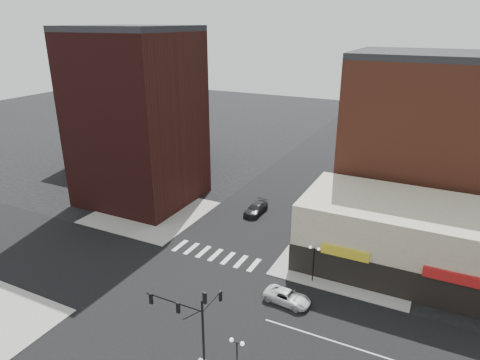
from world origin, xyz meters
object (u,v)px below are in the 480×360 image
at_px(traffic_signal, 195,316).
at_px(white_suv, 287,297).
at_px(street_lamp_ne, 314,255).
at_px(street_lamp_se_a, 237,351).
at_px(dark_sedan_north, 256,209).

relative_size(traffic_signal, white_suv, 1.65).
bearing_deg(street_lamp_ne, street_lamp_se_a, -93.58).
distance_m(street_lamp_ne, dark_sedan_north, 18.41).
bearing_deg(traffic_signal, street_lamp_se_a, -2.57).
bearing_deg(white_suv, traffic_signal, 167.44).
xyz_separation_m(traffic_signal, dark_sedan_north, (-7.88, 28.97, -4.21)).
height_order(street_lamp_se_a, dark_sedan_north, street_lamp_se_a).
xyz_separation_m(street_lamp_se_a, white_suv, (-0.15, 11.38, -2.64)).
height_order(street_lamp_se_a, white_suv, street_lamp_se_a).
distance_m(street_lamp_se_a, white_suv, 11.69).
relative_size(white_suv, dark_sedan_north, 0.91).
bearing_deg(dark_sedan_north, traffic_signal, -73.95).
xyz_separation_m(street_lamp_se_a, street_lamp_ne, (1.00, 16.00, 0.00)).
bearing_deg(dark_sedan_north, white_suv, -56.25).
relative_size(street_lamp_se_a, white_suv, 0.88).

